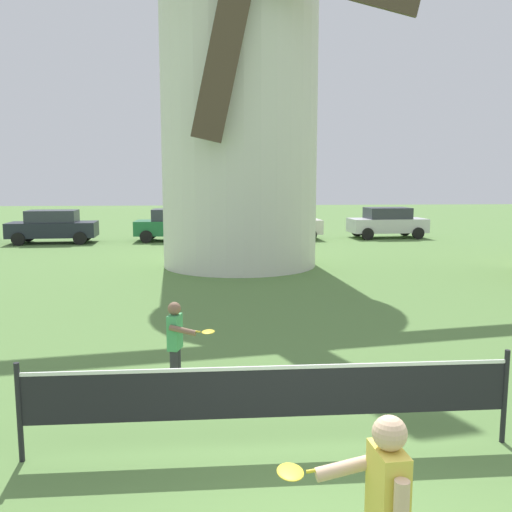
{
  "coord_description": "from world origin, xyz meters",
  "views": [
    {
      "loc": [
        -0.98,
        -4.05,
        3.01
      ],
      "look_at": [
        -0.35,
        3.7,
        1.93
      ],
      "focal_mm": 38.6,
      "sensor_mm": 36.0,
      "label": 1
    }
  ],
  "objects_px": {
    "tennis_net": "(271,393)",
    "parked_car_black": "(53,226)",
    "player_far": "(176,339)",
    "parked_car_silver": "(387,222)",
    "windmill": "(239,70)",
    "player_near": "(384,512)",
    "parked_car_green": "(175,224)",
    "parked_car_cream": "(280,223)"
  },
  "relations": [
    {
      "from": "tennis_net",
      "to": "parked_car_green",
      "type": "distance_m",
      "value": 21.55
    },
    {
      "from": "parked_car_black",
      "to": "player_far",
      "type": "bearing_deg",
      "value": -69.74
    },
    {
      "from": "windmill",
      "to": "parked_car_black",
      "type": "height_order",
      "value": "windmill"
    },
    {
      "from": "windmill",
      "to": "parked_car_black",
      "type": "xyz_separation_m",
      "value": [
        -8.47,
        7.4,
        -5.84
      ]
    },
    {
      "from": "parked_car_green",
      "to": "player_far",
      "type": "bearing_deg",
      "value": -86.3
    },
    {
      "from": "parked_car_silver",
      "to": "parked_car_black",
      "type": "bearing_deg",
      "value": -176.34
    },
    {
      "from": "parked_car_green",
      "to": "parked_car_silver",
      "type": "distance_m",
      "value": 10.83
    },
    {
      "from": "windmill",
      "to": "player_far",
      "type": "xyz_separation_m",
      "value": [
        -1.51,
        -11.46,
        -5.93
      ]
    },
    {
      "from": "tennis_net",
      "to": "parked_car_cream",
      "type": "relative_size",
      "value": 1.31
    },
    {
      "from": "windmill",
      "to": "parked_car_cream",
      "type": "bearing_deg",
      "value": 73.28
    },
    {
      "from": "windmill",
      "to": "player_far",
      "type": "relative_size",
      "value": 11.28
    },
    {
      "from": "parked_car_silver",
      "to": "windmill",
      "type": "bearing_deg",
      "value": -133.62
    },
    {
      "from": "parked_car_green",
      "to": "parked_car_cream",
      "type": "distance_m",
      "value": 5.2
    },
    {
      "from": "windmill",
      "to": "player_near",
      "type": "bearing_deg",
      "value": -89.56
    },
    {
      "from": "parked_car_silver",
      "to": "player_far",
      "type": "bearing_deg",
      "value": -115.66
    },
    {
      "from": "parked_car_black",
      "to": "tennis_net",
      "type": "bearing_deg",
      "value": -68.75
    },
    {
      "from": "tennis_net",
      "to": "parked_car_black",
      "type": "xyz_separation_m",
      "value": [
        -8.11,
        20.87,
        0.12
      ]
    },
    {
      "from": "player_near",
      "to": "parked_car_green",
      "type": "bearing_deg",
      "value": 96.88
    },
    {
      "from": "windmill",
      "to": "parked_car_cream",
      "type": "xyz_separation_m",
      "value": [
        2.43,
        8.1,
        -5.84
      ]
    },
    {
      "from": "parked_car_cream",
      "to": "parked_car_black",
      "type": "bearing_deg",
      "value": -176.32
    },
    {
      "from": "parked_car_green",
      "to": "parked_car_silver",
      "type": "xyz_separation_m",
      "value": [
        10.82,
        0.51,
        0.0
      ]
    },
    {
      "from": "parked_car_black",
      "to": "parked_car_green",
      "type": "height_order",
      "value": "same"
    },
    {
      "from": "parked_car_black",
      "to": "windmill",
      "type": "bearing_deg",
      "value": -41.14
    },
    {
      "from": "tennis_net",
      "to": "parked_car_silver",
      "type": "distance_m",
      "value": 23.48
    },
    {
      "from": "player_far",
      "to": "parked_car_cream",
      "type": "height_order",
      "value": "parked_car_cream"
    },
    {
      "from": "player_far",
      "to": "parked_car_cream",
      "type": "distance_m",
      "value": 19.95
    },
    {
      "from": "player_far",
      "to": "parked_car_green",
      "type": "height_order",
      "value": "parked_car_green"
    },
    {
      "from": "windmill",
      "to": "parked_car_green",
      "type": "height_order",
      "value": "windmill"
    },
    {
      "from": "parked_car_black",
      "to": "player_near",
      "type": "bearing_deg",
      "value": -69.81
    },
    {
      "from": "player_near",
      "to": "parked_car_silver",
      "type": "relative_size",
      "value": 0.38
    },
    {
      "from": "tennis_net",
      "to": "player_near",
      "type": "height_order",
      "value": "player_near"
    },
    {
      "from": "player_far",
      "to": "parked_car_cream",
      "type": "xyz_separation_m",
      "value": [
        3.94,
        19.56,
        0.09
      ]
    },
    {
      "from": "player_far",
      "to": "parked_car_green",
      "type": "relative_size",
      "value": 0.33
    },
    {
      "from": "windmill",
      "to": "player_near",
      "type": "xyz_separation_m",
      "value": [
        0.12,
        -15.96,
        -5.79
      ]
    },
    {
      "from": "player_far",
      "to": "parked_car_black",
      "type": "height_order",
      "value": "parked_car_black"
    },
    {
      "from": "parked_car_cream",
      "to": "parked_car_green",
      "type": "bearing_deg",
      "value": -178.25
    },
    {
      "from": "player_far",
      "to": "parked_car_silver",
      "type": "bearing_deg",
      "value": 64.34
    },
    {
      "from": "player_near",
      "to": "player_far",
      "type": "relative_size",
      "value": 1.19
    },
    {
      "from": "parked_car_black",
      "to": "parked_car_green",
      "type": "distance_m",
      "value": 5.73
    },
    {
      "from": "parked_car_green",
      "to": "tennis_net",
      "type": "bearing_deg",
      "value": -83.59
    },
    {
      "from": "windmill",
      "to": "parked_car_silver",
      "type": "relative_size",
      "value": 3.62
    },
    {
      "from": "player_near",
      "to": "parked_car_black",
      "type": "bearing_deg",
      "value": 110.19
    }
  ]
}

